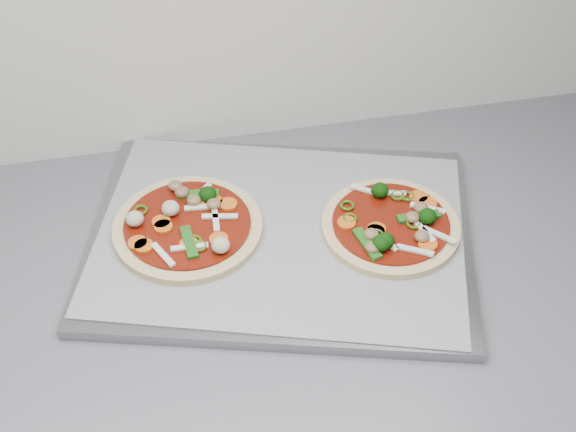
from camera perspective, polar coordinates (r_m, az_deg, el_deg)
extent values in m
cube|color=#5D5E64|center=(1.05, -0.53, -4.86)|extent=(3.60, 0.60, 0.04)
cube|color=gray|center=(1.07, -0.52, -1.45)|extent=(0.59, 0.50, 0.02)
cube|color=gray|center=(1.07, -0.53, -1.10)|extent=(0.57, 0.48, 0.00)
cylinder|color=tan|center=(1.07, -7.14, -0.84)|extent=(0.27, 0.27, 0.01)
cylinder|color=maroon|center=(1.07, -7.17, -0.56)|extent=(0.23, 0.23, 0.00)
cube|color=silver|center=(1.10, -6.29, 1.54)|extent=(0.04, 0.04, 0.00)
cube|color=#225917|center=(1.10, -6.42, 1.56)|extent=(0.06, 0.02, 0.00)
torus|color=#334E0B|center=(1.04, -6.67, -1.75)|extent=(0.03, 0.03, 0.00)
ellipsoid|color=#BFB297|center=(1.07, -10.84, -0.19)|extent=(0.03, 0.03, 0.02)
cube|color=silver|center=(1.08, -6.12, 0.62)|extent=(0.05, 0.01, 0.00)
cylinder|color=orange|center=(1.04, -4.94, -1.66)|extent=(0.03, 0.03, 0.00)
ellipsoid|color=#BFB297|center=(1.07, -8.36, 0.55)|extent=(0.03, 0.03, 0.02)
torus|color=#334E0B|center=(1.10, -6.03, 1.29)|extent=(0.03, 0.03, 0.00)
ellipsoid|color=#BFB297|center=(1.02, -4.82, -2.07)|extent=(0.03, 0.03, 0.02)
ellipsoid|color=olive|center=(1.07, -10.84, -0.21)|extent=(0.03, 0.03, 0.01)
ellipsoid|color=olive|center=(1.11, -8.01, 2.16)|extent=(0.02, 0.02, 0.01)
cube|color=silver|center=(1.07, -4.87, -0.03)|extent=(0.05, 0.02, 0.00)
cylinder|color=orange|center=(1.03, -7.06, -2.02)|extent=(0.03, 0.03, 0.00)
cylinder|color=orange|center=(1.07, -9.00, -0.42)|extent=(0.03, 0.03, 0.00)
cylinder|color=orange|center=(1.06, -8.86, -0.76)|extent=(0.03, 0.03, 0.00)
cube|color=#225917|center=(1.04, -7.05, -1.85)|extent=(0.02, 0.06, 0.00)
cylinder|color=orange|center=(1.10, -5.84, 1.47)|extent=(0.03, 0.03, 0.00)
cube|color=silver|center=(1.03, -7.02, -2.21)|extent=(0.05, 0.01, 0.00)
cylinder|color=orange|center=(1.05, -10.65, -1.89)|extent=(0.03, 0.03, 0.00)
cylinder|color=orange|center=(1.09, -6.04, 1.03)|extent=(0.03, 0.03, 0.00)
torus|color=#334E0B|center=(1.03, -6.31, -2.14)|extent=(0.02, 0.02, 0.00)
ellipsoid|color=olive|center=(1.10, -7.56, 1.71)|extent=(0.03, 0.03, 0.01)
cylinder|color=orange|center=(1.09, -5.32, 1.06)|extent=(0.03, 0.03, 0.00)
cube|color=silver|center=(1.06, -5.17, -0.20)|extent=(0.01, 0.05, 0.00)
ellipsoid|color=#103A07|center=(1.09, -5.74, 1.57)|extent=(0.03, 0.03, 0.02)
cylinder|color=orange|center=(1.08, -4.28, 0.84)|extent=(0.03, 0.03, 0.00)
torus|color=#334E0B|center=(1.09, -10.44, 0.41)|extent=(0.03, 0.03, 0.00)
cube|color=silver|center=(1.03, -8.88, -2.73)|extent=(0.03, 0.05, 0.00)
cylinder|color=orange|center=(1.04, -10.21, -2.11)|extent=(0.03, 0.03, 0.00)
ellipsoid|color=olive|center=(1.08, -5.31, 0.86)|extent=(0.03, 0.03, 0.01)
ellipsoid|color=olive|center=(1.09, -6.69, 1.13)|extent=(0.03, 0.03, 0.01)
cylinder|color=tan|center=(1.08, 7.30, -0.74)|extent=(0.20, 0.20, 0.01)
cylinder|color=maroon|center=(1.07, 7.33, -0.48)|extent=(0.17, 0.17, 0.00)
ellipsoid|color=olive|center=(1.02, 6.05, -2.22)|extent=(0.02, 0.02, 0.01)
cylinder|color=orange|center=(1.04, 9.91, -2.00)|extent=(0.03, 0.03, 0.00)
cube|color=silver|center=(1.06, 10.70, -1.34)|extent=(0.04, 0.04, 0.00)
cylinder|color=orange|center=(1.05, 6.32, -0.95)|extent=(0.03, 0.03, 0.00)
cylinder|color=orange|center=(1.04, 6.18, -1.52)|extent=(0.04, 0.04, 0.00)
torus|color=#334E0B|center=(1.11, 7.81, 1.45)|extent=(0.03, 0.03, 0.00)
torus|color=#334E0B|center=(1.05, 6.28, -1.32)|extent=(0.03, 0.03, 0.00)
ellipsoid|color=olive|center=(1.09, 9.43, 0.59)|extent=(0.03, 0.03, 0.01)
torus|color=#334E0B|center=(1.07, 8.93, -0.54)|extent=(0.02, 0.02, 0.00)
cube|color=#225917|center=(1.03, 5.64, -1.98)|extent=(0.03, 0.06, 0.00)
ellipsoid|color=olive|center=(1.07, 8.85, -0.08)|extent=(0.03, 0.03, 0.01)
torus|color=#334E0B|center=(1.11, 8.51, 1.39)|extent=(0.02, 0.02, 0.00)
cube|color=silver|center=(1.11, 7.15, 1.65)|extent=(0.05, 0.02, 0.00)
cube|color=silver|center=(1.11, 5.64, 1.82)|extent=(0.04, 0.03, 0.00)
torus|color=#334E0B|center=(1.06, 4.42, -0.16)|extent=(0.03, 0.03, 0.00)
cube|color=silver|center=(1.04, 6.77, -1.74)|extent=(0.03, 0.04, 0.00)
ellipsoid|color=#103A07|center=(1.02, 6.64, -1.94)|extent=(0.03, 0.03, 0.02)
cube|color=silver|center=(1.03, 9.03, -2.43)|extent=(0.05, 0.03, 0.00)
ellipsoid|color=olive|center=(1.04, 5.96, -1.30)|extent=(0.03, 0.03, 0.01)
cylinder|color=orange|center=(1.11, 9.27, 1.34)|extent=(0.03, 0.03, 0.00)
cube|color=#225917|center=(1.08, 9.28, -0.04)|extent=(0.06, 0.01, 0.00)
cube|color=silver|center=(1.09, 9.90, 0.56)|extent=(0.05, 0.03, 0.00)
ellipsoid|color=#103A07|center=(1.03, 6.93, -1.75)|extent=(0.03, 0.03, 0.02)
ellipsoid|color=olive|center=(1.05, 9.51, -1.44)|extent=(0.03, 0.03, 0.01)
cylinder|color=orange|center=(1.06, 4.18, -0.49)|extent=(0.04, 0.04, 0.00)
ellipsoid|color=#103A07|center=(1.10, 6.57, 1.83)|extent=(0.03, 0.03, 0.02)
ellipsoid|color=#103A07|center=(1.07, 9.90, -0.01)|extent=(0.03, 0.03, 0.02)
torus|color=#334E0B|center=(1.08, 4.24, 0.75)|extent=(0.03, 0.03, 0.00)
cube|color=silver|center=(1.06, 9.59, -1.00)|extent=(0.02, 0.05, 0.00)
cylinder|color=orange|center=(1.05, 6.24, -1.12)|extent=(0.03, 0.03, 0.00)
cylinder|color=orange|center=(1.10, 9.90, 0.90)|extent=(0.03, 0.03, 0.00)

